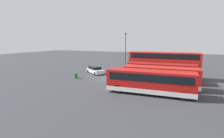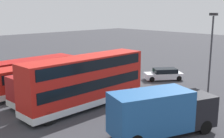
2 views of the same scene
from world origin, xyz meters
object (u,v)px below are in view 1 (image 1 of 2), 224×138
car_hatchback_silver (95,70)px  waste_bin_yellow (76,76)px  bus_single_deck_second (161,72)px  lamp_post_tall (125,48)px  bus_double_decker_near_end (163,64)px  bus_single_deck_fourth (150,81)px  bus_single_deck_third (160,76)px  box_truck_blue (167,63)px

car_hatchback_silver → waste_bin_yellow: bearing=-9.3°
bus_single_deck_second → lamp_post_tall: 14.05m
bus_double_decker_near_end → bus_single_deck_fourth: 10.60m
bus_single_deck_third → box_truck_blue: size_ratio=1.31×
bus_double_decker_near_end → box_truck_blue: (-8.04, -0.15, -0.74)m
bus_single_deck_third → lamp_post_tall: lamp_post_tall is taller
bus_double_decker_near_end → bus_single_deck_third: 7.13m
bus_single_deck_second → lamp_post_tall: size_ratio=1.31×
bus_single_deck_second → bus_single_deck_third: (3.80, 0.43, -0.00)m
box_truck_blue → bus_single_deck_second: bearing=1.2°
bus_single_deck_fourth → box_truck_blue: box_truck_blue is taller
bus_single_deck_second → car_hatchback_silver: size_ratio=2.24×
bus_single_deck_fourth → bus_double_decker_near_end: bearing=178.8°
bus_single_deck_second → car_hatchback_silver: 13.38m
bus_single_deck_third → car_hatchback_silver: bearing=-113.5°
bus_double_decker_near_end → box_truck_blue: bus_double_decker_near_end is taller
bus_double_decker_near_end → bus_single_deck_third: size_ratio=1.17×
bus_double_decker_near_end → bus_single_deck_second: 3.37m
bus_double_decker_near_end → car_hatchback_silver: 13.27m
bus_single_deck_fourth → waste_bin_yellow: size_ratio=11.27×
bus_single_deck_fourth → bus_single_deck_third: bearing=168.2°
bus_single_deck_third → waste_bin_yellow: bearing=-92.1°
bus_single_deck_fourth → waste_bin_yellow: bus_single_deck_fourth is taller
box_truck_blue → lamp_post_tall: bearing=-81.4°
box_truck_blue → waste_bin_yellow: 20.14m
bus_single_deck_third → waste_bin_yellow: bus_single_deck_third is taller
waste_bin_yellow → bus_single_deck_fourth: bearing=73.7°
bus_single_deck_second → waste_bin_yellow: size_ratio=11.30×
bus_single_deck_fourth → lamp_post_tall: size_ratio=1.30×
bus_single_deck_fourth → lamp_post_tall: 19.74m
box_truck_blue → waste_bin_yellow: bearing=-43.5°
bus_single_deck_second → bus_single_deck_fourth: (7.29, -0.30, -0.00)m
bus_double_decker_near_end → lamp_post_tall: 11.71m
bus_single_deck_third → waste_bin_yellow: (-0.52, -14.50, -1.14)m
bus_double_decker_near_end → waste_bin_yellow: bus_double_decker_near_end is taller
lamp_post_tall → waste_bin_yellow: lamp_post_tall is taller
bus_single_deck_second → bus_double_decker_near_end: bearing=-178.7°
bus_double_decker_near_end → bus_single_deck_second: (3.27, 0.08, -0.83)m
lamp_post_tall → bus_single_deck_third: bearing=35.8°
bus_single_deck_second → car_hatchback_silver: bus_single_deck_second is taller
bus_single_deck_fourth → box_truck_blue: (-18.60, 0.07, 0.09)m
bus_double_decker_near_end → lamp_post_tall: lamp_post_tall is taller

